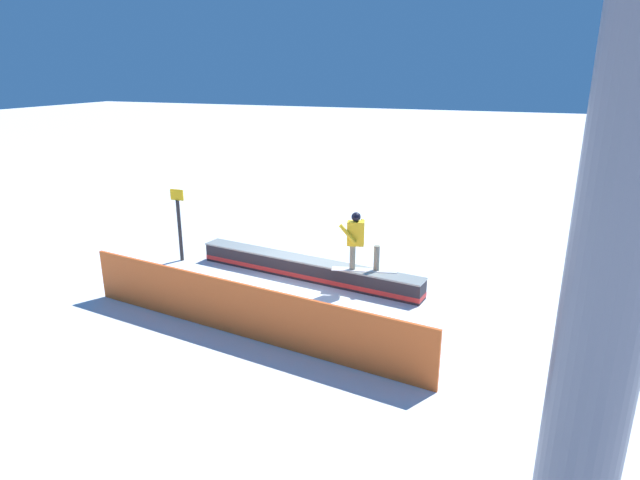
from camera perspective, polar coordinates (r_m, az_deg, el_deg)
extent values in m
plane|color=white|center=(13.85, -1.44, -4.05)|extent=(120.00, 120.00, 0.00)
cube|color=#27252B|center=(13.76, -1.45, -3.13)|extent=(6.23, 1.36, 0.48)
cube|color=red|center=(13.81, -1.44, -3.59)|extent=(6.24, 1.37, 0.12)
cube|color=#939994|center=(13.67, -1.46, -2.11)|extent=(6.24, 1.42, 0.04)
cube|color=silver|center=(12.96, 4.72, -3.18)|extent=(1.59, 0.63, 0.01)
cylinder|color=gray|center=(12.87, 3.47, -1.82)|extent=(0.17, 0.17, 0.61)
cylinder|color=gray|center=(12.85, 6.03, -1.92)|extent=(0.17, 0.17, 0.61)
cube|color=yellow|center=(12.68, 3.81, 0.71)|extent=(0.45, 0.33, 0.58)
sphere|color=black|center=(12.57, 3.85, 2.47)|extent=(0.22, 0.22, 0.22)
cylinder|color=yellow|center=(12.52, 2.95, 0.65)|extent=(0.43, 0.19, 0.48)
cylinder|color=yellow|center=(12.82, 4.31, 1.03)|extent=(0.21, 0.13, 0.56)
cylinder|color=slate|center=(4.49, 30.52, 9.52)|extent=(0.67, 0.67, 9.38)
cube|color=#FA5F22|center=(10.85, -8.30, -7.37)|extent=(7.98, 1.21, 1.14)
cylinder|color=#262628|center=(15.33, -14.66, 0.97)|extent=(0.10, 0.10, 1.73)
cube|color=yellow|center=(15.08, -14.96, 4.66)|extent=(0.40, 0.04, 0.30)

